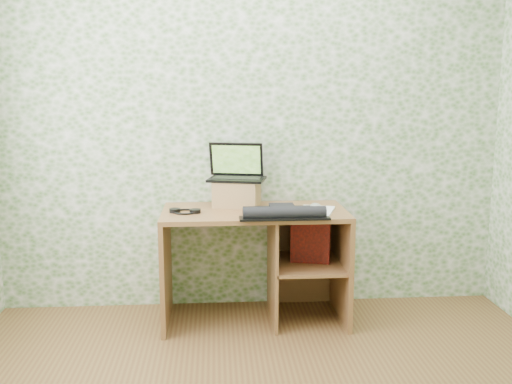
{
  "coord_description": "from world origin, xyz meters",
  "views": [
    {
      "loc": [
        -0.25,
        -2.19,
        1.53
      ],
      "look_at": [
        0.01,
        1.39,
        0.88
      ],
      "focal_mm": 40.0,
      "sensor_mm": 36.0,
      "label": 1
    }
  ],
  "objects": [
    {
      "name": "riser",
      "position": [
        -0.11,
        1.58,
        0.84
      ],
      "size": [
        0.34,
        0.3,
        0.17
      ],
      "primitive_type": "cube",
      "rotation": [
        0.0,
        0.0,
        -0.24
      ],
      "color": "olive",
      "rests_on": "desk"
    },
    {
      "name": "headphones",
      "position": [
        -0.45,
        1.39,
        0.76
      ],
      "size": [
        0.2,
        0.18,
        0.03
      ],
      "rotation": [
        0.0,
        0.0,
        -0.22
      ],
      "color": "black",
      "rests_on": "desk"
    },
    {
      "name": "red_box",
      "position": [
        0.37,
        1.44,
        0.54
      ],
      "size": [
        0.27,
        0.14,
        0.31
      ],
      "primitive_type": "cube",
      "rotation": [
        0.0,
        0.0,
        -0.25
      ],
      "color": "maroon",
      "rests_on": "desk"
    },
    {
      "name": "mouse",
      "position": [
        0.38,
        1.32,
        0.78
      ],
      "size": [
        0.1,
        0.13,
        0.04
      ],
      "primitive_type": "ellipsoid",
      "rotation": [
        0.0,
        0.0,
        -0.35
      ],
      "color": "#B6B6B9",
      "rests_on": "notepad"
    },
    {
      "name": "keyboard",
      "position": [
        0.16,
        1.24,
        0.78
      ],
      "size": [
        0.55,
        0.28,
        0.08
      ],
      "rotation": [
        0.0,
        0.0,
        0.0
      ],
      "color": "black",
      "rests_on": "desk"
    },
    {
      "name": "notepad",
      "position": [
        0.39,
        1.35,
        0.76
      ],
      "size": [
        0.3,
        0.36,
        0.01
      ],
      "primitive_type": "cube",
      "rotation": [
        0.0,
        0.0,
        -0.34
      ],
      "color": "white",
      "rests_on": "desk"
    },
    {
      "name": "wall_back",
      "position": [
        0.0,
        1.75,
        1.3
      ],
      "size": [
        3.5,
        0.0,
        3.5
      ],
      "primitive_type": "plane",
      "rotation": [
        1.57,
        0.0,
        0.0
      ],
      "color": "silver",
      "rests_on": "ground"
    },
    {
      "name": "desk",
      "position": [
        0.08,
        1.47,
        0.48
      ],
      "size": [
        1.2,
        0.6,
        0.75
      ],
      "color": "brown",
      "rests_on": "floor"
    },
    {
      "name": "laptop",
      "position": [
        -0.11,
        1.62,
        0.98
      ],
      "size": [
        0.42,
        0.34,
        0.25
      ],
      "rotation": [
        0.0,
        0.0,
        -0.24
      ],
      "color": "black",
      "rests_on": "riser"
    },
    {
      "name": "pen",
      "position": [
        0.43,
        1.38,
        0.77
      ],
      "size": [
        0.06,
        0.13,
        0.01
      ],
      "primitive_type": "cylinder",
      "rotation": [
        1.57,
        0.0,
        -0.4
      ],
      "color": "black",
      "rests_on": "notepad"
    }
  ]
}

